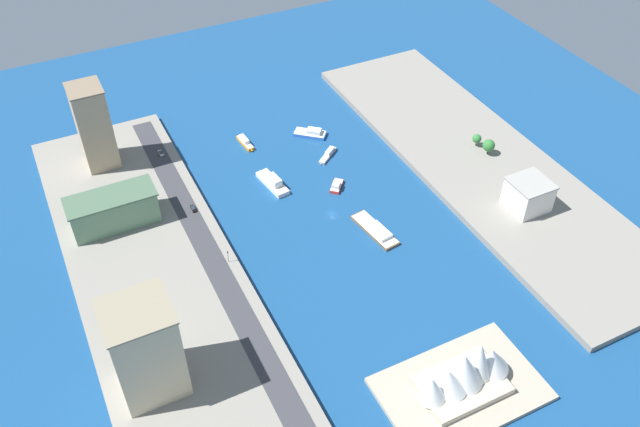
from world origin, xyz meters
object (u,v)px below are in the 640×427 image
Objects in this scene: barge_flat_brown at (376,230)px; tugboat_red at (337,186)px; yacht_sleek_gray at (328,154)px; opera_landmark at (465,373)px; water_taxi_orange at (245,142)px; apartment_midrise_tan at (94,126)px; ferry_white_commuter at (273,182)px; catamaran_blue at (311,133)px; terminal_long_green at (113,210)px; van_white at (161,153)px; suv_black at (193,208)px; hotel_broad_white at (528,195)px; office_block_beige at (145,349)px; traffic_light_waterfront at (228,255)px.

tugboat_red is (1.45, -37.93, 0.12)m from barge_flat_brown.
opera_landmark is at bearing 82.01° from yacht_sleek_gray.
water_taxi_orange is (29.52, -94.31, 0.25)m from barge_flat_brown.
apartment_midrise_tan is at bearing -65.66° from opera_landmark.
barge_flat_brown is at bearing 83.84° from yacht_sleek_gray.
catamaran_blue is at bearing -139.40° from ferry_white_commuter.
terminal_long_green is (116.54, 28.44, 10.19)m from catamaran_blue.
yacht_sleek_gray is at bearing -96.16° from barge_flat_brown.
van_white is 51.22m from suv_black.
catamaran_blue reaches higher than tugboat_red.
ferry_white_commuter is 126.88m from hotel_broad_white.
hotel_broad_white reaches higher than suv_black.
ferry_white_commuter is (30.09, -54.24, 0.87)m from barge_flat_brown.
suv_black is at bearing 117.82° from apartment_midrise_tan.
water_taxi_orange reaches higher than barge_flat_brown.
office_block_beige is 69.11m from traffic_light_waterfront.
terminal_long_green is at bearing -22.97° from hotel_broad_white.
apartment_midrise_tan reaches higher than terminal_long_green.
apartment_midrise_tan is 2.45× the size of hotel_broad_white.
opera_landmark is (-60.32, 191.41, 6.46)m from van_white.
traffic_light_waterfront is (143.41, -29.11, -3.36)m from hotel_broad_white.
hotel_broad_white is at bearing 140.69° from van_white.
traffic_light_waterfront reaches higher than van_white.
apartment_midrise_tan is (111.35, -44.14, 24.98)m from yacht_sleek_gray.
ferry_white_commuter is at bearing -132.24° from traffic_light_waterfront.
office_block_beige is 192.03m from hotel_broad_white.
suv_black is at bearing 23.93° from catamaran_blue.
ferry_white_commuter reaches higher than van_white.
tugboat_red is 27.56m from yacht_sleek_gray.
van_white is at bearing -8.87° from water_taxi_orange.
catamaran_blue is 48.92m from ferry_white_commuter.
tugboat_red is 75.12m from traffic_light_waterfront.
yacht_sleek_gray is 0.80× the size of hotel_broad_white.
yacht_sleek_gray is at bearing 140.43° from water_taxi_orange.
water_taxi_orange is at bearing 171.13° from van_white.
office_block_beige reaches higher than hotel_broad_white.
opera_landmark is at bearing 80.71° from barge_flat_brown.
terminal_long_green is (5.07, 50.70, -14.43)m from apartment_midrise_tan.
terminal_long_green reaches higher than traffic_light_waterfront.
water_taxi_orange is 0.37× the size of apartment_midrise_tan.
tugboat_red is 127.17m from apartment_midrise_tan.
traffic_light_waterfront reaches higher than suv_black.
water_taxi_orange is 0.91× the size of hotel_broad_white.
catamaran_blue is 21.88m from yacht_sleek_gray.
apartment_midrise_tan is 1.10× the size of terminal_long_green.
barge_flat_brown is at bearing 172.33° from traffic_light_waterfront.
office_block_beige reaches higher than traffic_light_waterfront.
barge_flat_brown is 126.20m from van_white.
catamaran_blue is at bearing 168.71° from apartment_midrise_tan.
ferry_white_commuter is at bearing -35.68° from hotel_broad_white.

